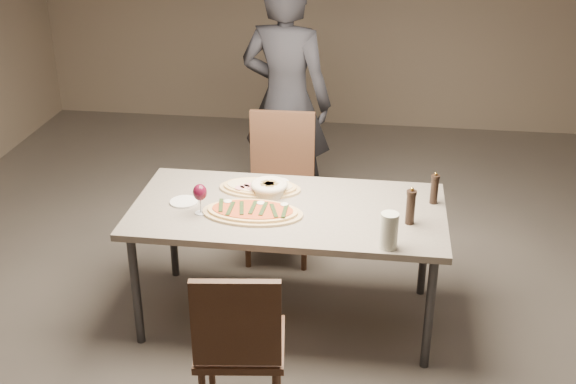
# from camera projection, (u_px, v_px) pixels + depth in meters

# --- Properties ---
(room) EXTENTS (7.00, 7.00, 7.00)m
(room) POSITION_uv_depth(u_px,v_px,m) (288.00, 100.00, 3.86)
(room) COLOR #5C554F
(room) RESTS_ON ground
(dining_table) EXTENTS (1.80, 0.90, 0.75)m
(dining_table) POSITION_uv_depth(u_px,v_px,m) (288.00, 216.00, 4.17)
(dining_table) COLOR gray
(dining_table) RESTS_ON ground
(zucchini_pizza) EXTENTS (0.57, 0.32, 0.05)m
(zucchini_pizza) POSITION_uv_depth(u_px,v_px,m) (253.00, 212.00, 4.06)
(zucchini_pizza) COLOR tan
(zucchini_pizza) RESTS_ON dining_table
(ham_pizza) EXTENTS (0.50, 0.27, 0.04)m
(ham_pizza) POSITION_uv_depth(u_px,v_px,m) (260.00, 187.00, 4.36)
(ham_pizza) COLOR tan
(ham_pizza) RESTS_ON dining_table
(bread_basket) EXTENTS (0.22, 0.22, 0.08)m
(bread_basket) POSITION_uv_depth(u_px,v_px,m) (269.00, 187.00, 4.28)
(bread_basket) COLOR beige
(bread_basket) RESTS_ON dining_table
(oil_dish) EXTENTS (0.12, 0.12, 0.01)m
(oil_dish) POSITION_uv_depth(u_px,v_px,m) (279.00, 183.00, 4.44)
(oil_dish) COLOR white
(oil_dish) RESTS_ON dining_table
(pepper_mill_left) EXTENTS (0.06, 0.06, 0.22)m
(pepper_mill_left) POSITION_uv_depth(u_px,v_px,m) (411.00, 207.00, 3.93)
(pepper_mill_left) COLOR black
(pepper_mill_left) RESTS_ON dining_table
(pepper_mill_right) EXTENTS (0.05, 0.05, 0.20)m
(pepper_mill_right) POSITION_uv_depth(u_px,v_px,m) (434.00, 189.00, 4.16)
(pepper_mill_right) COLOR black
(pepper_mill_right) RESTS_ON dining_table
(carafe) EXTENTS (0.09, 0.09, 0.20)m
(carafe) POSITION_uv_depth(u_px,v_px,m) (389.00, 231.00, 3.69)
(carafe) COLOR silver
(carafe) RESTS_ON dining_table
(wine_glass) EXTENTS (0.08, 0.08, 0.18)m
(wine_glass) POSITION_uv_depth(u_px,v_px,m) (200.00, 193.00, 4.03)
(wine_glass) COLOR silver
(wine_glass) RESTS_ON dining_table
(side_plate) EXTENTS (0.16, 0.16, 0.01)m
(side_plate) POSITION_uv_depth(u_px,v_px,m) (184.00, 202.00, 4.20)
(side_plate) COLOR white
(side_plate) RESTS_ON dining_table
(chair_near) EXTENTS (0.48, 0.48, 0.91)m
(chair_near) POSITION_uv_depth(u_px,v_px,m) (239.00, 340.00, 3.43)
(chair_near) COLOR #452B1D
(chair_near) RESTS_ON ground
(chair_far) EXTENTS (0.48, 0.48, 1.00)m
(chair_far) POSITION_uv_depth(u_px,v_px,m) (281.00, 177.00, 4.99)
(chair_far) COLOR #452B1D
(chair_far) RESTS_ON ground
(diner) EXTENTS (0.77, 0.59, 1.87)m
(diner) POSITION_uv_depth(u_px,v_px,m) (286.00, 102.00, 5.28)
(diner) COLOR black
(diner) RESTS_ON ground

